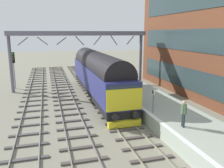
# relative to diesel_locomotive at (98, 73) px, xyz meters

# --- Properties ---
(ground_plane) EXTENTS (140.00, 140.00, 0.00)m
(ground_plane) POSITION_rel_diesel_locomotive_xyz_m (-0.00, -6.50, -2.48)
(ground_plane) COLOR gray
(ground_plane) RESTS_ON ground
(track_main) EXTENTS (2.50, 60.00, 0.15)m
(track_main) POSITION_rel_diesel_locomotive_xyz_m (-0.00, -6.50, -2.42)
(track_main) COLOR gray
(track_main) RESTS_ON ground
(track_adjacent_west) EXTENTS (2.50, 60.00, 0.15)m
(track_adjacent_west) POSITION_rel_diesel_locomotive_xyz_m (-3.47, -6.50, -2.42)
(track_adjacent_west) COLOR slate
(track_adjacent_west) RESTS_ON ground
(track_adjacent_far_west) EXTENTS (2.50, 60.00, 0.15)m
(track_adjacent_far_west) POSITION_rel_diesel_locomotive_xyz_m (-6.51, -6.50, -2.42)
(track_adjacent_far_west) COLOR gray
(track_adjacent_far_west) RESTS_ON ground
(station_platform) EXTENTS (4.00, 44.00, 1.01)m
(station_platform) POSITION_rel_diesel_locomotive_xyz_m (3.60, -6.50, -1.98)
(station_platform) COLOR #9BA698
(station_platform) RESTS_ON ground
(diesel_locomotive) EXTENTS (2.74, 17.54, 4.68)m
(diesel_locomotive) POSITION_rel_diesel_locomotive_xyz_m (0.00, 0.00, 0.00)
(diesel_locomotive) COLOR black
(diesel_locomotive) RESTS_ON ground
(signal_post_far) EXTENTS (0.44, 0.22, 4.39)m
(signal_post_far) POSITION_rel_diesel_locomotive_xyz_m (-8.88, 6.04, 0.39)
(signal_post_far) COLOR gray
(signal_post_far) RESTS_ON ground
(platform_number_sign) EXTENTS (0.10, 0.44, 1.73)m
(platform_number_sign) POSITION_rel_diesel_locomotive_xyz_m (1.99, -8.96, -0.31)
(platform_number_sign) COLOR slate
(platform_number_sign) RESTS_ON station_platform
(waiting_passenger) EXTENTS (0.40, 0.50, 1.64)m
(waiting_passenger) POSITION_rel_diesel_locomotive_xyz_m (2.68, -11.74, -0.49)
(waiting_passenger) COLOR #273139
(waiting_passenger) RESTS_ON station_platform
(overhead_footbridge) EXTENTS (15.81, 2.00, 6.79)m
(overhead_footbridge) POSITION_rel_diesel_locomotive_xyz_m (-1.21, 4.23, 3.75)
(overhead_footbridge) COLOR slate
(overhead_footbridge) RESTS_ON ground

